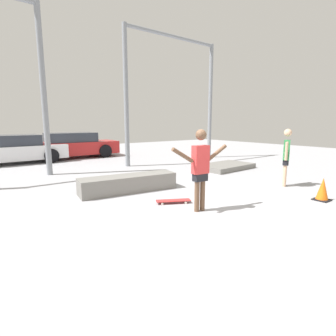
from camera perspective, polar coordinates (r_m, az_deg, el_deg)
ground_plane at (r=5.75m, az=7.04°, el=-9.44°), size 36.00×36.00×0.00m
skateboarder at (r=5.57m, az=7.06°, el=0.62°), size 1.43×0.23×1.76m
skateboard at (r=6.27m, az=1.16°, el=-7.12°), size 0.82×0.56×0.08m
grind_box at (r=7.36m, az=-8.56°, el=-3.33°), size 2.74×0.98×0.45m
manual_pad at (r=11.13m, az=12.35°, el=0.34°), size 2.42×1.53×0.20m
canopy_support_right at (r=13.01m, az=1.12°, el=17.20°), size 5.23×0.20×5.89m
parked_car_white at (r=14.22m, az=-30.33°, el=3.49°), size 4.32×2.02×1.33m
parked_car_red at (r=15.17m, az=-19.83°, el=4.64°), size 4.55×1.94×1.36m
bystander at (r=8.53m, az=24.36°, el=2.77°), size 0.60×0.38×1.71m
traffic_cone at (r=7.48m, az=30.62°, el=-4.04°), size 0.35×0.35×0.57m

